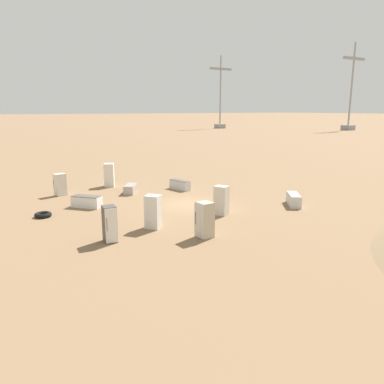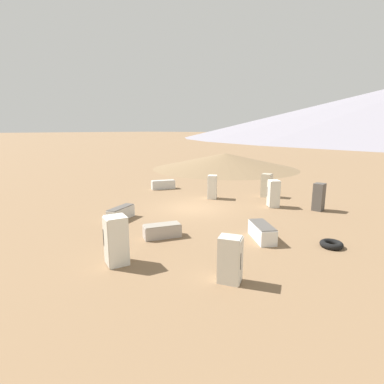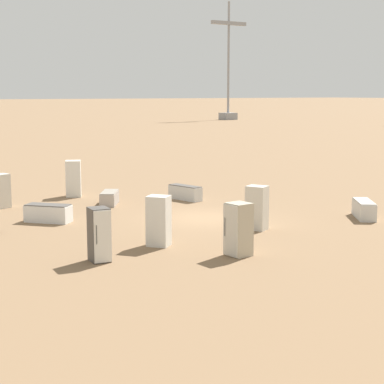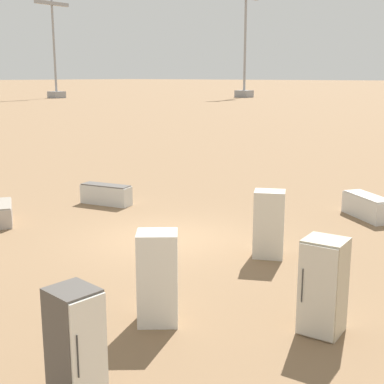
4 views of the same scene
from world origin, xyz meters
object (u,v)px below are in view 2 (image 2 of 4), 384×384
object	(u,v)px
discarded_fridge_7	(121,213)
scrap_tire	(331,244)
discarded_fridge_6	(273,194)
discarded_fridge_8	(230,260)
discarded_fridge_3	(262,232)
discarded_fridge_5	(267,185)
discarded_fridge_1	(162,231)
discarded_fridge_4	(116,240)
discarded_fridge_9	(163,185)
discarded_fridge_0	(212,187)
discarded_fridge_2	(319,197)

from	to	relation	value
discarded_fridge_7	scrap_tire	size ratio (longest dim) A/B	2.04
discarded_fridge_6	scrap_tire	size ratio (longest dim) A/B	1.83
discarded_fridge_8	scrap_tire	world-z (taller)	discarded_fridge_8
discarded_fridge_3	discarded_fridge_5	size ratio (longest dim) A/B	1.08
discarded_fridge_1	discarded_fridge_4	world-z (taller)	discarded_fridge_4
discarded_fridge_3	discarded_fridge_9	world-z (taller)	discarded_fridge_9
discarded_fridge_4	discarded_fridge_5	xyz separation A→B (m)	(0.01, -14.13, -0.06)
discarded_fridge_0	discarded_fridge_9	distance (m)	5.31
discarded_fridge_2	discarded_fridge_8	size ratio (longest dim) A/B	1.09
discarded_fridge_5	discarded_fridge_1	bearing A→B (deg)	-8.14
scrap_tire	discarded_fridge_8	bearing A→B (deg)	68.43
discarded_fridge_9	scrap_tire	world-z (taller)	discarded_fridge_9
discarded_fridge_3	discarded_fridge_5	distance (m)	9.19
discarded_fridge_7	discarded_fridge_0	bearing A→B (deg)	67.21
discarded_fridge_7	discarded_fridge_8	bearing A→B (deg)	-29.94
discarded_fridge_4	discarded_fridge_9	bearing A→B (deg)	-30.45
discarded_fridge_4	discarded_fridge_8	size ratio (longest dim) A/B	1.18
discarded_fridge_5	discarded_fridge_6	distance (m)	2.97
discarded_fridge_3	scrap_tire	world-z (taller)	discarded_fridge_3
discarded_fridge_9	discarded_fridge_4	bearing A→B (deg)	-19.77
discarded_fridge_2	discarded_fridge_7	world-z (taller)	discarded_fridge_2
discarded_fridge_0	discarded_fridge_8	bearing A→B (deg)	-172.49
discarded_fridge_6	discarded_fridge_9	bearing A→B (deg)	48.79
discarded_fridge_3	discarded_fridge_8	size ratio (longest dim) A/B	1.19
discarded_fridge_4	discarded_fridge_9	size ratio (longest dim) A/B	0.94
discarded_fridge_0	discarded_fridge_3	distance (m)	8.53
discarded_fridge_7	discarded_fridge_1	bearing A→B (deg)	-24.15
discarded_fridge_3	discarded_fridge_4	size ratio (longest dim) A/B	1.01
discarded_fridge_0	discarded_fridge_2	xyz separation A→B (m)	(-7.08, -1.11, -0.00)
discarded_fridge_4	discarded_fridge_7	xyz separation A→B (m)	(4.28, -3.87, -0.57)
discarded_fridge_0	discarded_fridge_6	bearing A→B (deg)	-113.97
discarded_fridge_2	discarded_fridge_3	size ratio (longest dim) A/B	0.91
discarded_fridge_5	discarded_fridge_8	world-z (taller)	discarded_fridge_5
discarded_fridge_6	discarded_fridge_8	xyz separation A→B (m)	(-2.55, 10.27, -0.09)
scrap_tire	discarded_fridge_7	bearing A→B (deg)	14.13
scrap_tire	discarded_fridge_2	bearing A→B (deg)	-71.25
discarded_fridge_1	discarded_fridge_6	world-z (taller)	discarded_fridge_6
discarded_fridge_3	discarded_fridge_7	xyz separation A→B (m)	(7.62, 1.70, -0.01)
discarded_fridge_7	discarded_fridge_2	bearing A→B (deg)	32.67
discarded_fridge_4	discarded_fridge_8	distance (m)	4.26
discarded_fridge_9	discarded_fridge_7	bearing A→B (deg)	-28.20
discarded_fridge_3	discarded_fridge_9	size ratio (longest dim) A/B	0.95
discarded_fridge_5	discarded_fridge_6	size ratio (longest dim) A/B	0.99
discarded_fridge_1	scrap_tire	distance (m)	7.45
discarded_fridge_6	discarded_fridge_1	bearing A→B (deg)	126.79
discarded_fridge_2	discarded_fridge_9	xyz separation A→B (m)	(12.33, 0.54, -0.48)
discarded_fridge_8	discarded_fridge_9	xyz separation A→B (m)	(12.29, -10.55, -0.41)
discarded_fridge_1	discarded_fridge_9	bearing A→B (deg)	164.75
discarded_fridge_4	discarded_fridge_9	xyz separation A→B (m)	(8.24, -11.85, -0.55)
discarded_fridge_1	discarded_fridge_8	xyz separation A→B (m)	(-4.60, 1.82, 0.47)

